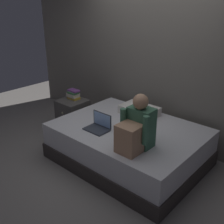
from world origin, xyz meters
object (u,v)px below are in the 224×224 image
object	(u,v)px
person_sitting	(136,129)
book_stack	(73,95)
pillow	(139,110)
nightstand	(73,116)
laptop	(99,125)
bed	(128,144)

from	to	relation	value
person_sitting	book_stack	bearing A→B (deg)	162.65
pillow	book_stack	world-z (taller)	book_stack
nightstand	book_stack	distance (m)	0.37
person_sitting	laptop	world-z (taller)	person_sitting
bed	nightstand	size ratio (longest dim) A/B	3.51
nightstand	person_sitting	xyz separation A→B (m)	(1.71, -0.48, 0.50)
bed	laptop	distance (m)	0.52
person_sitting	book_stack	distance (m)	1.83
person_sitting	laptop	xyz separation A→B (m)	(-0.67, 0.06, -0.20)
laptop	bed	bearing A→B (deg)	50.81
person_sitting	pillow	world-z (taller)	person_sitting
person_sitting	pillow	xyz separation A→B (m)	(-0.56, 0.83, -0.19)
pillow	book_stack	bearing A→B (deg)	-166.44
pillow	bed	bearing A→B (deg)	-71.14
pillow	person_sitting	bearing A→B (deg)	-55.96
person_sitting	laptop	bearing A→B (deg)	174.79
bed	laptop	xyz separation A→B (m)	(-0.26, -0.32, 0.32)
bed	book_stack	world-z (taller)	book_stack
person_sitting	book_stack	world-z (taller)	person_sitting
laptop	nightstand	bearing A→B (deg)	158.00
laptop	pillow	distance (m)	0.78
book_stack	nightstand	bearing A→B (deg)	-59.98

